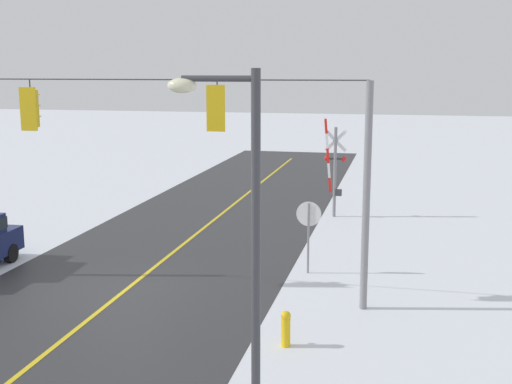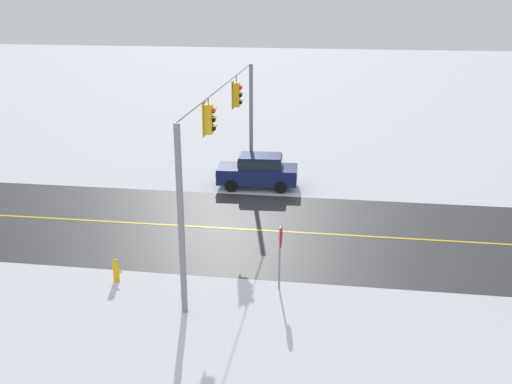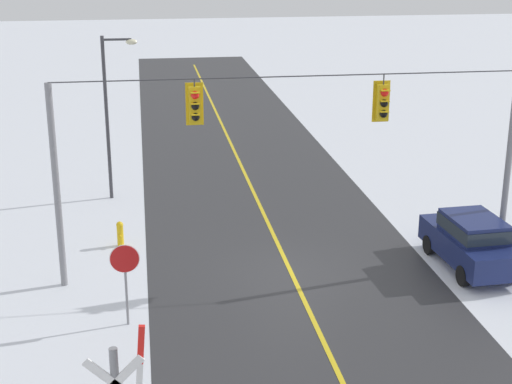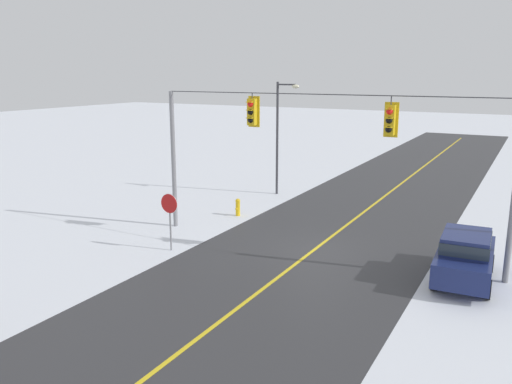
{
  "view_description": "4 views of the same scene",
  "coord_description": "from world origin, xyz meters",
  "views": [
    {
      "loc": [
        -7.84,
        17.39,
        6.48
      ],
      "look_at": [
        -3.62,
        -1.6,
        2.84
      ],
      "focal_mm": 46.03,
      "sensor_mm": 36.0,
      "label": 1
    },
    {
      "loc": [
        -23.26,
        -4.72,
        9.91
      ],
      "look_at": [
        -2.09,
        -1.6,
        2.48
      ],
      "focal_mm": 41.51,
      "sensor_mm": 36.0,
      "label": 2
    },
    {
      "loc": [
        -4.42,
        -22.22,
        10.1
      ],
      "look_at": [
        -1.31,
        -1.42,
        3.16
      ],
      "focal_mm": 54.56,
      "sensor_mm": 36.0,
      "label": 3
    },
    {
      "loc": [
        7.5,
        -18.7,
        7.0
      ],
      "look_at": [
        -1.49,
        -2.24,
        2.69
      ],
      "focal_mm": 36.49,
      "sensor_mm": 36.0,
      "label": 4
    }
  ],
  "objects": [
    {
      "name": "parked_car_navy",
      "position": [
        5.72,
        -0.58,
        0.95
      ],
      "size": [
        1.98,
        4.27,
        1.74
      ],
      "color": "navy",
      "rests_on": "ground"
    },
    {
      "name": "road_asphalt",
      "position": [
        0.0,
        6.0,
        0.0
      ],
      "size": [
        9.0,
        80.0,
        0.01
      ],
      "primitive_type": "cube",
      "color": "#303033",
      "rests_on": "ground"
    },
    {
      "name": "streetlamp_near",
      "position": [
        -5.59,
        8.21,
        3.92
      ],
      "size": [
        1.39,
        0.28,
        6.5
      ],
      "color": "#38383D",
      "rests_on": "ground"
    },
    {
      "name": "ground_plane",
      "position": [
        0.0,
        0.0,
        0.0
      ],
      "size": [
        160.0,
        160.0,
        0.0
      ],
      "primitive_type": "plane",
      "color": "silver"
    },
    {
      "name": "lane_centre_line",
      "position": [
        0.0,
        6.0,
        0.01
      ],
      "size": [
        0.14,
        72.0,
        0.01
      ],
      "primitive_type": "cube",
      "color": "gold",
      "rests_on": "ground"
    },
    {
      "name": "signal_span",
      "position": [
        -0.03,
        -0.01,
        4.07
      ],
      "size": [
        14.2,
        0.47,
        6.22
      ],
      "color": "gray",
      "rests_on": "ground"
    },
    {
      "name": "stop_sign",
      "position": [
        -5.06,
        -2.87,
        1.71
      ],
      "size": [
        0.8,
        0.09,
        2.35
      ],
      "color": "gray",
      "rests_on": "ground"
    },
    {
      "name": "fire_hydrant",
      "position": [
        -5.35,
        2.93,
        0.47
      ],
      "size": [
        0.24,
        0.31,
        0.88
      ],
      "color": "gold",
      "rests_on": "ground"
    }
  ]
}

